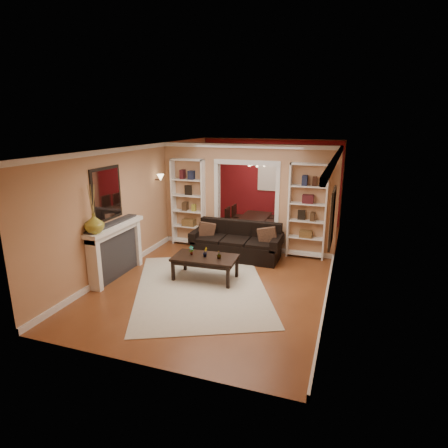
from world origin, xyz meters
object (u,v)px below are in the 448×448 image
at_px(bookshelf_right, 307,212).
at_px(coffee_table, 205,268).
at_px(dining_table, 255,225).
at_px(bookshelf_left, 189,203).
at_px(fireplace, 117,251).
at_px(sofa, 236,241).

bearing_deg(bookshelf_right, coffee_table, -131.57).
bearing_deg(coffee_table, dining_table, 84.62).
height_order(coffee_table, bookshelf_left, bookshelf_left).
xyz_separation_m(coffee_table, fireplace, (-1.82, -0.48, 0.33)).
height_order(fireplace, dining_table, fireplace).
bearing_deg(bookshelf_left, sofa, -20.98).
bearing_deg(dining_table, sofa, -177.99).
bearing_deg(bookshelf_left, fireplace, -102.05).
bearing_deg(sofa, dining_table, 92.01).
distance_m(coffee_table, dining_table, 3.62).
distance_m(sofa, fireplace, 2.84).
distance_m(bookshelf_right, fireplace, 4.47).
distance_m(coffee_table, bookshelf_right, 2.88).
distance_m(sofa, dining_table, 2.16).
xyz_separation_m(bookshelf_left, bookshelf_right, (3.10, 0.00, 0.00)).
distance_m(bookshelf_right, dining_table, 2.45).
distance_m(bookshelf_left, bookshelf_right, 3.10).
height_order(bookshelf_left, bookshelf_right, same).
bearing_deg(sofa, fireplace, -136.47).
height_order(sofa, bookshelf_left, bookshelf_left).
relative_size(sofa, dining_table, 1.50).
bearing_deg(coffee_table, fireplace, -168.15).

